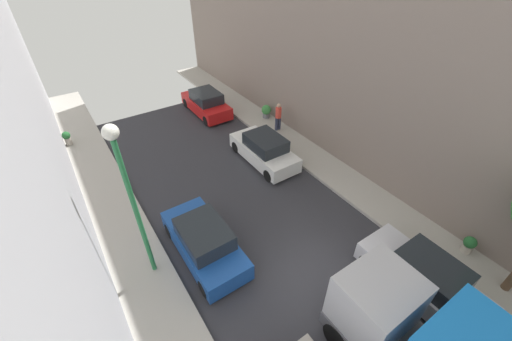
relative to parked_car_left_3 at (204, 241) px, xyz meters
The scene contains 11 objects.
ground 4.15m from the parked_car_left_3, 48.65° to the right, with size 32.00×32.00×0.00m, color #2D2D33.
sidewalk_right 8.31m from the parked_car_left_3, 21.72° to the right, with size 2.00×44.00×0.15m, color #A8A399.
parked_car_left_3 is the anchor object (origin of this frame).
parked_car_right_1 7.70m from the parked_car_left_3, 45.44° to the right, with size 1.78×4.20×1.57m.
parked_car_right_2 6.59m from the parked_car_left_3, 34.97° to the left, with size 1.78×4.20×1.57m.
parked_car_right_3 11.83m from the parked_car_left_3, 62.85° to the left, with size 1.78×4.20×1.57m.
pedestrian 9.84m from the parked_car_left_3, 36.60° to the left, with size 0.40×0.36×1.72m.
potted_plant_0 9.98m from the parked_car_left_3, 33.92° to the right, with size 0.46×0.46×0.74m.
potted_plant_1 11.59m from the parked_car_left_3, 105.31° to the left, with size 0.44×0.44×0.82m.
potted_plant_2 11.15m from the parked_car_left_3, 42.56° to the left, with size 0.62×0.62×0.86m.
lamp_post 3.83m from the parked_car_left_3, 169.66° to the left, with size 0.44×0.44×5.96m.
Camera 1 is at (-5.40, -4.41, 9.99)m, focal length 22.10 mm.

